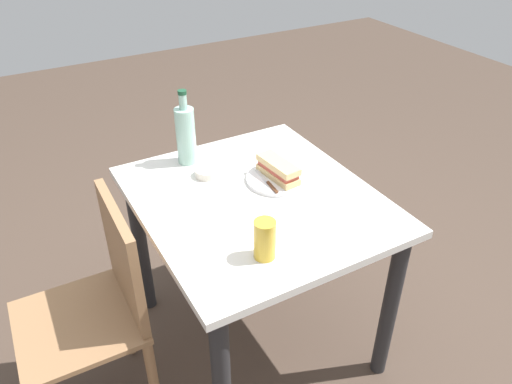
{
  "coord_description": "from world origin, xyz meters",
  "views": [
    {
      "loc": [
        -1.3,
        0.73,
        1.74
      ],
      "look_at": [
        0.0,
        0.0,
        0.75
      ],
      "focal_mm": 34.97,
      "sensor_mm": 36.0,
      "label": 1
    }
  ],
  "objects_px": {
    "beer_glass": "(265,239)",
    "knife_near": "(268,182)",
    "olive_bowl": "(207,172)",
    "dining_table": "(256,225)",
    "chair_far": "(101,305)",
    "water_bottle": "(186,134)",
    "baguette_sandwich_near": "(278,169)",
    "plate_near": "(278,179)"
  },
  "relations": [
    {
      "from": "dining_table",
      "to": "water_bottle",
      "type": "xyz_separation_m",
      "value": [
        0.36,
        0.12,
        0.25
      ]
    },
    {
      "from": "knife_near",
      "to": "olive_bowl",
      "type": "bearing_deg",
      "value": 42.43
    },
    {
      "from": "dining_table",
      "to": "beer_glass",
      "type": "distance_m",
      "value": 0.38
    },
    {
      "from": "water_bottle",
      "to": "plate_near",
      "type": "bearing_deg",
      "value": -141.2
    },
    {
      "from": "beer_glass",
      "to": "olive_bowl",
      "type": "height_order",
      "value": "beer_glass"
    },
    {
      "from": "baguette_sandwich_near",
      "to": "beer_glass",
      "type": "relative_size",
      "value": 1.5
    },
    {
      "from": "chair_far",
      "to": "baguette_sandwich_near",
      "type": "bearing_deg",
      "value": -85.54
    },
    {
      "from": "baguette_sandwich_near",
      "to": "beer_glass",
      "type": "height_order",
      "value": "beer_glass"
    },
    {
      "from": "dining_table",
      "to": "olive_bowl",
      "type": "height_order",
      "value": "olive_bowl"
    },
    {
      "from": "beer_glass",
      "to": "olive_bowl",
      "type": "distance_m",
      "value": 0.52
    },
    {
      "from": "plate_near",
      "to": "dining_table",
      "type": "bearing_deg",
      "value": 113.67
    },
    {
      "from": "chair_far",
      "to": "baguette_sandwich_near",
      "type": "height_order",
      "value": "chair_far"
    },
    {
      "from": "plate_near",
      "to": "olive_bowl",
      "type": "height_order",
      "value": "olive_bowl"
    },
    {
      "from": "dining_table",
      "to": "water_bottle",
      "type": "distance_m",
      "value": 0.45
    },
    {
      "from": "dining_table",
      "to": "knife_near",
      "type": "xyz_separation_m",
      "value": [
        0.04,
        -0.07,
        0.15
      ]
    },
    {
      "from": "dining_table",
      "to": "beer_glass",
      "type": "height_order",
      "value": "beer_glass"
    },
    {
      "from": "baguette_sandwich_near",
      "to": "water_bottle",
      "type": "height_order",
      "value": "water_bottle"
    },
    {
      "from": "plate_near",
      "to": "knife_near",
      "type": "relative_size",
      "value": 1.34
    },
    {
      "from": "baguette_sandwich_near",
      "to": "knife_near",
      "type": "distance_m",
      "value": 0.07
    },
    {
      "from": "plate_near",
      "to": "baguette_sandwich_near",
      "type": "xyz_separation_m",
      "value": [
        0.0,
        0.0,
        0.04
      ]
    },
    {
      "from": "plate_near",
      "to": "water_bottle",
      "type": "xyz_separation_m",
      "value": [
        0.3,
        0.24,
        0.12
      ]
    },
    {
      "from": "chair_far",
      "to": "beer_glass",
      "type": "xyz_separation_m",
      "value": [
        -0.3,
        -0.47,
        0.31
      ]
    },
    {
      "from": "baguette_sandwich_near",
      "to": "olive_bowl",
      "type": "height_order",
      "value": "baguette_sandwich_near"
    },
    {
      "from": "baguette_sandwich_near",
      "to": "olive_bowl",
      "type": "relative_size",
      "value": 2.11
    },
    {
      "from": "knife_near",
      "to": "beer_glass",
      "type": "distance_m",
      "value": 0.4
    },
    {
      "from": "dining_table",
      "to": "olive_bowl",
      "type": "bearing_deg",
      "value": 23.07
    },
    {
      "from": "chair_far",
      "to": "olive_bowl",
      "type": "xyz_separation_m",
      "value": [
        0.22,
        -0.51,
        0.26
      ]
    },
    {
      "from": "olive_bowl",
      "to": "dining_table",
      "type": "bearing_deg",
      "value": -156.93
    },
    {
      "from": "water_bottle",
      "to": "olive_bowl",
      "type": "height_order",
      "value": "water_bottle"
    },
    {
      "from": "olive_bowl",
      "to": "knife_near",
      "type": "bearing_deg",
      "value": -137.57
    },
    {
      "from": "plate_near",
      "to": "knife_near",
      "type": "distance_m",
      "value": 0.06
    },
    {
      "from": "chair_far",
      "to": "knife_near",
      "type": "height_order",
      "value": "chair_far"
    },
    {
      "from": "dining_table",
      "to": "olive_bowl",
      "type": "relative_size",
      "value": 9.92
    },
    {
      "from": "chair_far",
      "to": "water_bottle",
      "type": "relative_size",
      "value": 2.81
    },
    {
      "from": "water_bottle",
      "to": "dining_table",
      "type": "bearing_deg",
      "value": -162.04
    },
    {
      "from": "dining_table",
      "to": "plate_near",
      "type": "distance_m",
      "value": 0.19
    },
    {
      "from": "beer_glass",
      "to": "water_bottle",
      "type": "bearing_deg",
      "value": -1.93
    },
    {
      "from": "plate_near",
      "to": "knife_near",
      "type": "height_order",
      "value": "knife_near"
    },
    {
      "from": "chair_far",
      "to": "olive_bowl",
      "type": "bearing_deg",
      "value": -66.7
    },
    {
      "from": "dining_table",
      "to": "water_bottle",
      "type": "height_order",
      "value": "water_bottle"
    },
    {
      "from": "beer_glass",
      "to": "knife_near",
      "type": "bearing_deg",
      "value": -31.81
    },
    {
      "from": "chair_far",
      "to": "knife_near",
      "type": "relative_size",
      "value": 4.74
    }
  ]
}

